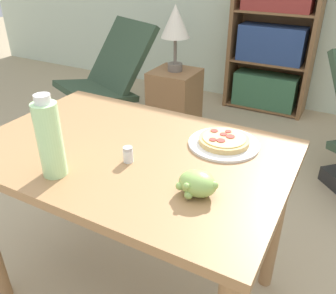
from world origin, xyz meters
TOP-DOWN VIEW (x-y plane):
  - ground_plane at (0.00, 0.00)m, footprint 14.00×14.00m
  - dining_table at (-0.07, -0.01)m, footprint 1.16×0.77m
  - pizza_on_plate at (0.23, 0.18)m, footprint 0.27×0.27m
  - grape_bunch at (0.26, -0.15)m, footprint 0.12×0.11m
  - drink_bottle at (-0.19, -0.27)m, footprint 0.08×0.08m
  - salt_shaker at (-0.02, -0.09)m, footprint 0.04×0.04m
  - lounge_chair_near at (-1.27, 1.37)m, footprint 0.81×0.93m
  - bookshelf at (-0.14, 2.44)m, footprint 0.76×0.31m
  - side_table at (-0.61, 1.39)m, footprint 0.34×0.34m
  - table_lamp at (-0.61, 1.39)m, footprint 0.21×0.21m

SIDE VIEW (x-z plane):
  - ground_plane at x=0.00m, z-range 0.00..0.00m
  - lounge_chair_near at x=-1.27m, z-range -0.15..0.73m
  - side_table at x=-0.61m, z-range 0.00..0.60m
  - dining_table at x=-0.07m, z-range 0.27..1.03m
  - bookshelf at x=-0.14m, z-range -0.04..1.35m
  - pizza_on_plate at x=0.23m, z-range 0.76..0.79m
  - salt_shaker at x=-0.02m, z-range 0.76..0.82m
  - grape_bunch at x=0.26m, z-range 0.76..0.84m
  - drink_bottle at x=-0.19m, z-range 0.75..1.03m
  - table_lamp at x=-0.61m, z-range 0.70..1.17m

